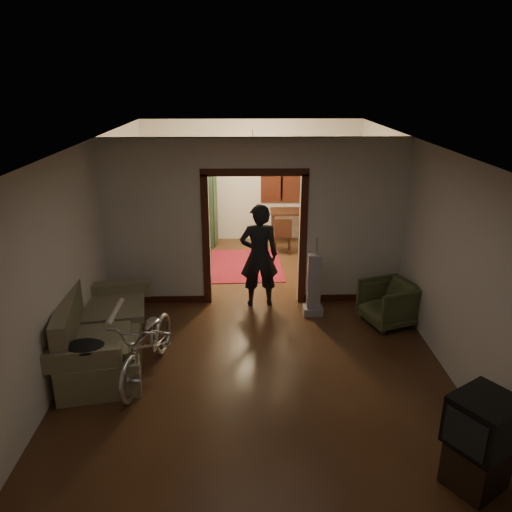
{
  "coord_description": "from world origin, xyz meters",
  "views": [
    {
      "loc": [
        -0.16,
        -7.21,
        3.71
      ],
      "look_at": [
        0.0,
        -0.3,
        1.2
      ],
      "focal_mm": 35.0,
      "sensor_mm": 36.0,
      "label": 1
    }
  ],
  "objects_px": {
    "sofa": "(102,324)",
    "locker": "(197,209)",
    "armchair": "(389,303)",
    "person": "(259,256)",
    "desk": "(294,228)",
    "bicycle": "(148,344)"
  },
  "relations": [
    {
      "from": "sofa",
      "to": "locker",
      "type": "distance_m",
      "value": 5.0
    },
    {
      "from": "armchair",
      "to": "person",
      "type": "distance_m",
      "value": 2.21
    },
    {
      "from": "armchair",
      "to": "desk",
      "type": "xyz_separation_m",
      "value": [
        -1.12,
        3.91,
        0.06
      ]
    },
    {
      "from": "sofa",
      "to": "person",
      "type": "xyz_separation_m",
      "value": [
        2.19,
        1.65,
        0.38
      ]
    },
    {
      "from": "locker",
      "to": "person",
      "type": "bearing_deg",
      "value": -57.19
    },
    {
      "from": "bicycle",
      "to": "locker",
      "type": "height_order",
      "value": "locker"
    },
    {
      "from": "person",
      "to": "desk",
      "type": "distance_m",
      "value": 3.33
    },
    {
      "from": "armchair",
      "to": "desk",
      "type": "relative_size",
      "value": 0.69
    },
    {
      "from": "bicycle",
      "to": "person",
      "type": "distance_m",
      "value": 2.62
    },
    {
      "from": "bicycle",
      "to": "locker",
      "type": "distance_m",
      "value": 5.39
    },
    {
      "from": "sofa",
      "to": "bicycle",
      "type": "xyz_separation_m",
      "value": [
        0.7,
        -0.46,
        -0.05
      ]
    },
    {
      "from": "bicycle",
      "to": "desk",
      "type": "relative_size",
      "value": 1.57
    },
    {
      "from": "sofa",
      "to": "armchair",
      "type": "height_order",
      "value": "sofa"
    },
    {
      "from": "locker",
      "to": "armchair",
      "type": "bearing_deg",
      "value": -39.41
    },
    {
      "from": "locker",
      "to": "bicycle",
      "type": "bearing_deg",
      "value": -81.11
    },
    {
      "from": "locker",
      "to": "sofa",
      "type": "bearing_deg",
      "value": -89.35
    },
    {
      "from": "person",
      "to": "desk",
      "type": "xyz_separation_m",
      "value": [
        0.9,
        3.17,
        -0.48
      ]
    },
    {
      "from": "bicycle",
      "to": "armchair",
      "type": "relative_size",
      "value": 2.27
    },
    {
      "from": "armchair",
      "to": "locker",
      "type": "bearing_deg",
      "value": -159.62
    },
    {
      "from": "bicycle",
      "to": "desk",
      "type": "height_order",
      "value": "bicycle"
    },
    {
      "from": "sofa",
      "to": "locker",
      "type": "relative_size",
      "value": 1.29
    },
    {
      "from": "locker",
      "to": "desk",
      "type": "relative_size",
      "value": 1.55
    }
  ]
}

